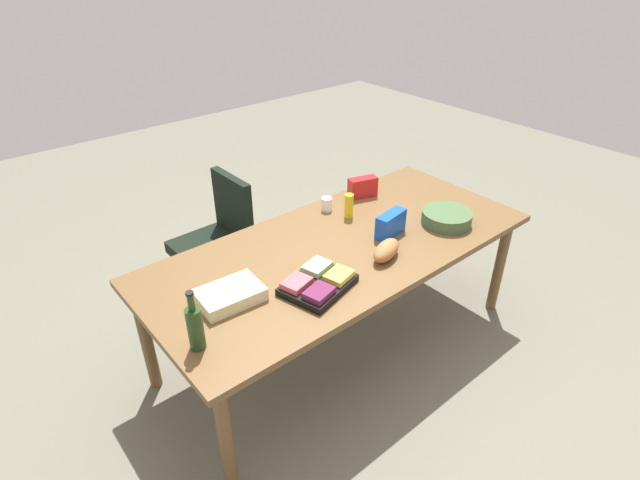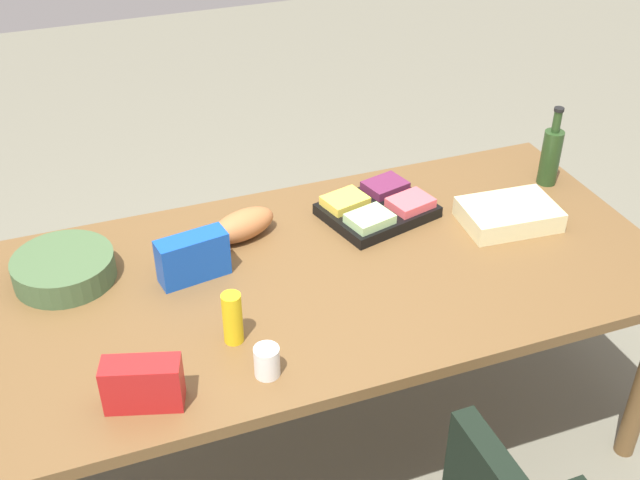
# 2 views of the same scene
# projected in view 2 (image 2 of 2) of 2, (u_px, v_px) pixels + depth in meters

# --- Properties ---
(ground_plane) EXTENTS (10.00, 10.00, 0.00)m
(ground_plane) POSITION_uv_depth(u_px,v_px,m) (300.00, 444.00, 2.93)
(ground_plane) COLOR #6C6A59
(conference_table) EXTENTS (2.39, 1.07, 0.78)m
(conference_table) POSITION_uv_depth(u_px,v_px,m) (297.00, 293.00, 2.54)
(conference_table) COLOR brown
(conference_table) RESTS_ON ground
(bread_loaf) EXTENTS (0.26, 0.18, 0.10)m
(bread_loaf) POSITION_uv_depth(u_px,v_px,m) (243.00, 225.00, 2.65)
(bread_loaf) COLOR #AA6639
(bread_loaf) RESTS_ON conference_table
(salad_bowl) EXTENTS (0.36, 0.36, 0.08)m
(salad_bowl) POSITION_uv_depth(u_px,v_px,m) (64.00, 268.00, 2.46)
(salad_bowl) COLOR #425D38
(salad_bowl) RESTS_ON conference_table
(fruit_platter) EXTENTS (0.42, 0.36, 0.07)m
(fruit_platter) POSITION_uv_depth(u_px,v_px,m) (377.00, 208.00, 2.77)
(fruit_platter) COLOR black
(fruit_platter) RESTS_ON conference_table
(sheet_cake) EXTENTS (0.34, 0.24, 0.07)m
(sheet_cake) POSITION_uv_depth(u_px,v_px,m) (509.00, 214.00, 2.73)
(sheet_cake) COLOR beige
(sheet_cake) RESTS_ON conference_table
(chip_bag_red) EXTENTS (0.21, 0.13, 0.14)m
(chip_bag_red) POSITION_uv_depth(u_px,v_px,m) (143.00, 384.00, 2.00)
(chip_bag_red) COLOR red
(chip_bag_red) RESTS_ON conference_table
(chip_bag_blue) EXTENTS (0.23, 0.11, 0.15)m
(chip_bag_blue) POSITION_uv_depth(u_px,v_px,m) (193.00, 258.00, 2.45)
(chip_bag_blue) COLOR #1449B6
(chip_bag_blue) RESTS_ON conference_table
(wine_bottle) EXTENTS (0.08, 0.08, 0.31)m
(wine_bottle) POSITION_uv_depth(u_px,v_px,m) (551.00, 155.00, 2.92)
(wine_bottle) COLOR #243E1B
(wine_bottle) RESTS_ON conference_table
(mustard_bottle) EXTENTS (0.07, 0.07, 0.16)m
(mustard_bottle) POSITION_uv_depth(u_px,v_px,m) (232.00, 318.00, 2.20)
(mustard_bottle) COLOR yellow
(mustard_bottle) RESTS_ON conference_table
(paper_cup) EXTENTS (0.08, 0.08, 0.09)m
(paper_cup) POSITION_uv_depth(u_px,v_px,m) (267.00, 361.00, 2.11)
(paper_cup) COLOR white
(paper_cup) RESTS_ON conference_table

